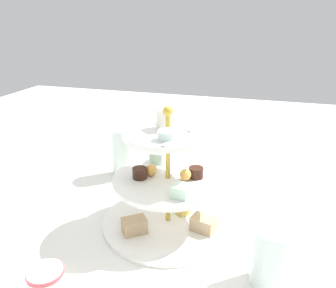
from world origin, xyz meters
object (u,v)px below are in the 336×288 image
Objects in this scene: butter_knife_left at (261,182)px; water_glass_mid_back at (269,257)px; teacup_with_saucer at (47,284)px; butter_knife_right at (23,223)px; tiered_serving_stand at (168,189)px; water_glass_tall_right at (124,153)px.

butter_knife_left is 1.62× the size of water_glass_mid_back.
water_glass_mid_back reaches higher than teacup_with_saucer.
water_glass_mid_back is at bearing 77.17° from butter_knife_right.
teacup_with_saucer is at bearing 152.32° from tiered_serving_stand.
water_glass_mid_back is (-0.31, -0.39, -0.02)m from water_glass_tall_right.
tiered_serving_stand is 1.64× the size of butter_knife_left.
water_glass_mid_back is (0.13, -0.34, 0.03)m from teacup_with_saucer.
teacup_with_saucer is at bearing 83.38° from butter_knife_left.
water_glass_tall_right is 0.38m from butter_knife_left.
tiered_serving_stand is 0.24m from water_glass_mid_back.
tiered_serving_stand is 0.28m from teacup_with_saucer.
water_glass_tall_right is 1.30× the size of water_glass_mid_back.
water_glass_tall_right reaches higher than butter_knife_right.
water_glass_mid_back is (-0.37, -0.02, 0.05)m from butter_knife_left.
water_glass_tall_right is at bearing 6.84° from teacup_with_saucer.
water_glass_tall_right reaches higher than butter_knife_left.
teacup_with_saucer reaches higher than butter_knife_left.
teacup_with_saucer is at bearing 38.02° from butter_knife_right.
butter_knife_left is (0.25, -0.19, -0.08)m from tiered_serving_stand.
tiered_serving_stand is at bearing -27.68° from teacup_with_saucer.
tiered_serving_stand is 3.10× the size of teacup_with_saucer.
butter_knife_right is (0.16, 0.17, -0.02)m from teacup_with_saucer.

